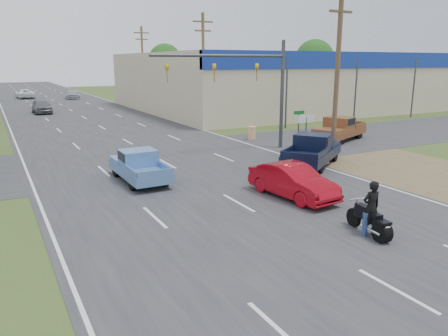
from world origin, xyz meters
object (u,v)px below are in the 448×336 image
motorcycle (371,222)px  distant_car_white (25,94)px  red_convertible (293,181)px  navy_pickup (313,149)px  distant_car_silver (72,94)px  brown_pickup (339,129)px  rider (371,210)px  distant_car_grey (42,106)px  blue_pickup (138,165)px

motorcycle → distant_car_white: bearing=102.3°
red_convertible → navy_pickup: bearing=36.8°
distant_car_silver → red_convertible: bearing=-82.9°
motorcycle → brown_pickup: brown_pickup is taller
red_convertible → rider: rider is taller
motorcycle → distant_car_silver: 62.52m
distant_car_grey → distant_car_silver: 20.38m
blue_pickup → red_convertible: bearing=-49.9°
rider → blue_pickup: size_ratio=0.38×
blue_pickup → distant_car_white: (-0.85, 56.01, -0.07)m
blue_pickup → navy_pickup: size_ratio=0.84×
red_convertible → navy_pickup: navy_pickup is taller
distant_car_silver → distant_car_white: distant_car_silver is taller
motorcycle → navy_pickup: 10.30m
rider → distant_car_white: (-5.53, 66.35, -0.19)m
motorcycle → distant_car_white: size_ratio=0.42×
navy_pickup → distant_car_silver: size_ratio=1.10×
motorcycle → brown_pickup: size_ratio=0.38×
red_convertible → distant_car_grey: (-5.79, 38.56, 0.07)m
blue_pickup → brown_pickup: size_ratio=0.83×
red_convertible → distant_car_silver: 57.86m
red_convertible → brown_pickup: brown_pickup is taller
brown_pickup → motorcycle: bearing=118.1°
red_convertible → navy_pickup: (4.68, 4.37, 0.18)m
rider → red_convertible: bearing=-85.7°
motorcycle → brown_pickup: bearing=58.3°
motorcycle → rider: bearing=90.0°
rider → distant_car_silver: rider is taller
brown_pickup → distant_car_white: brown_pickup is taller
red_convertible → blue_pickup: blue_pickup is taller
rider → navy_pickup: bearing=-111.3°
motorcycle → distant_car_grey: bearing=104.9°
rider → navy_pickup: rider is taller
navy_pickup → brown_pickup: 8.51m
red_convertible → brown_pickup: 14.90m
brown_pickup → distant_car_grey: size_ratio=1.22×
distant_car_grey → brown_pickup: bearing=-60.0°
rider → blue_pickup: rider is taller
red_convertible → blue_pickup: bearing=124.5°
red_convertible → motorcycle: size_ratio=2.01×
blue_pickup → distant_car_silver: blue_pickup is taller
red_convertible → distant_car_white: (-5.79, 61.75, -0.01)m
red_convertible → motorcycle: 4.67m
rider → blue_pickup: (-4.67, 10.34, -0.12)m
navy_pickup → distant_car_silver: 53.63m
red_convertible → distant_car_silver: bearing=83.0°
motorcycle → distant_car_silver: bearing=96.6°
distant_car_grey → distant_car_silver: (6.56, 19.29, -0.06)m
distant_car_silver → distant_car_white: size_ratio=0.98×
blue_pickup → distant_car_grey: 32.83m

